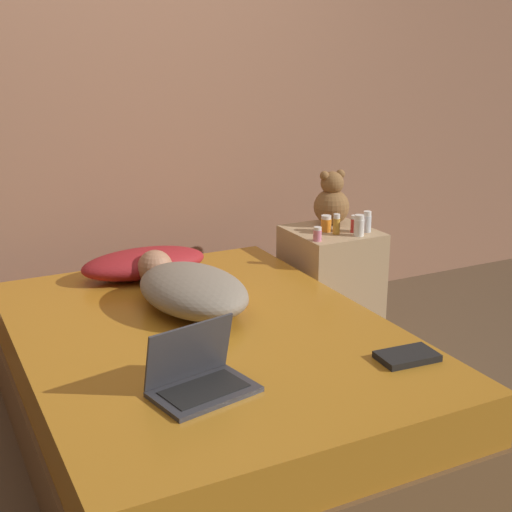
{
  "coord_description": "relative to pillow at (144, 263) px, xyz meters",
  "views": [
    {
      "loc": [
        -0.95,
        -2.32,
        1.52
      ],
      "look_at": [
        0.33,
        0.23,
        0.63
      ],
      "focal_mm": 50.0,
      "sensor_mm": 36.0,
      "label": 1
    }
  ],
  "objects": [
    {
      "name": "ground_plane",
      "position": [
        0.01,
        -0.7,
        -0.52
      ],
      "size": [
        12.0,
        12.0,
        0.0
      ],
      "primitive_type": "plane",
      "color": "brown"
    },
    {
      "name": "wall_back",
      "position": [
        0.01,
        0.51,
        0.78
      ],
      "size": [
        8.0,
        0.06,
        2.6
      ],
      "color": "#996B51",
      "rests_on": "ground_plane"
    },
    {
      "name": "bed",
      "position": [
        0.01,
        -0.7,
        -0.29
      ],
      "size": [
        1.38,
        1.86,
        0.45
      ],
      "color": "brown",
      "rests_on": "ground_plane"
    },
    {
      "name": "nightstand",
      "position": [
        0.96,
        -0.09,
        -0.23
      ],
      "size": [
        0.41,
        0.42,
        0.58
      ],
      "color": "tan",
      "rests_on": "ground_plane"
    },
    {
      "name": "pillow",
      "position": [
        0.0,
        0.0,
        0.0
      ],
      "size": [
        0.58,
        0.28,
        0.13
      ],
      "color": "maroon",
      "rests_on": "bed"
    },
    {
      "name": "person_lying",
      "position": [
        0.05,
        -0.45,
        0.02
      ],
      "size": [
        0.44,
        0.75,
        0.17
      ],
      "rotation": [
        0.0,
        0.0,
        0.11
      ],
      "color": "gray",
      "rests_on": "bed"
    },
    {
      "name": "laptop",
      "position": [
        -0.2,
        -1.14,
        -0.02
      ],
      "size": [
        0.35,
        0.27,
        0.22
      ],
      "rotation": [
        0.0,
        0.0,
        0.21
      ],
      "color": "#333338",
      "rests_on": "bed"
    },
    {
      "name": "teddy_bear",
      "position": [
        1.02,
        0.01,
        0.18
      ],
      "size": [
        0.18,
        0.18,
        0.28
      ],
      "color": "brown",
      "rests_on": "nightstand"
    },
    {
      "name": "bottle_amber",
      "position": [
        0.94,
        -0.16,
        0.11
      ],
      "size": [
        0.03,
        0.03,
        0.1
      ],
      "color": "gold",
      "rests_on": "nightstand"
    },
    {
      "name": "bottle_white",
      "position": [
        1.02,
        -0.24,
        0.11
      ],
      "size": [
        0.05,
        0.05,
        0.11
      ],
      "color": "white",
      "rests_on": "nightstand"
    },
    {
      "name": "bottle_red",
      "position": [
        1.03,
        -0.17,
        0.1
      ],
      "size": [
        0.03,
        0.03,
        0.09
      ],
      "color": "#B72D2D",
      "rests_on": "nightstand"
    },
    {
      "name": "bottle_pink",
      "position": [
        0.79,
        -0.22,
        0.1
      ],
      "size": [
        0.04,
        0.04,
        0.07
      ],
      "color": "pink",
      "rests_on": "nightstand"
    },
    {
      "name": "bottle_orange",
      "position": [
        0.92,
        -0.1,
        0.1
      ],
      "size": [
        0.05,
        0.05,
        0.08
      ],
      "color": "orange",
      "rests_on": "nightstand"
    },
    {
      "name": "bottle_clear",
      "position": [
        1.1,
        -0.2,
        0.11
      ],
      "size": [
        0.04,
        0.04,
        0.11
      ],
      "color": "silver",
      "rests_on": "nightstand"
    },
    {
      "name": "book",
      "position": [
        0.53,
        -1.25,
        -0.05
      ],
      "size": [
        0.21,
        0.14,
        0.02
      ],
      "rotation": [
        0.0,
        0.0,
        -0.07
      ],
      "color": "black",
      "rests_on": "bed"
    }
  ]
}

